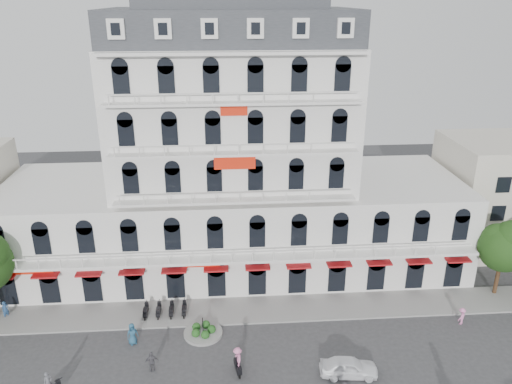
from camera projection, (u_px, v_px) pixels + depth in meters
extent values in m
cube|color=gray|center=(238.00, 310.00, 44.03)|extent=(53.00, 4.00, 0.16)
cube|color=silver|center=(234.00, 222.00, 50.77)|extent=(45.00, 14.00, 9.00)
cube|color=silver|center=(232.00, 116.00, 46.74)|extent=(22.00, 12.00, 13.00)
cube|color=#2D3035|center=(231.00, 26.00, 43.81)|extent=(21.56, 11.76, 3.00)
cube|color=#2D3035|center=(230.00, 3.00, 43.12)|extent=(15.84, 8.64, 0.80)
cube|color=#AE151A|center=(237.00, 268.00, 44.17)|extent=(40.50, 1.00, 0.15)
cube|color=red|center=(235.00, 161.00, 41.98)|extent=(3.50, 0.10, 1.40)
cube|color=beige|center=(509.00, 193.00, 54.12)|extent=(14.00, 10.00, 12.00)
cylinder|color=gray|center=(203.00, 333.00, 41.03)|extent=(3.20, 3.20, 0.24)
cylinder|color=black|center=(203.00, 325.00, 40.74)|extent=(0.08, 0.08, 1.40)
sphere|color=#204C19|center=(212.00, 329.00, 40.96)|extent=(0.70, 0.70, 0.70)
sphere|color=#204C19|center=(206.00, 325.00, 41.54)|extent=(0.70, 0.70, 0.70)
sphere|color=#204C19|center=(196.00, 327.00, 41.26)|extent=(0.70, 0.70, 0.70)
sphere|color=#204C19|center=(196.00, 333.00, 40.50)|extent=(0.70, 0.70, 0.70)
sphere|color=#204C19|center=(205.00, 335.00, 40.30)|extent=(0.70, 0.70, 0.70)
cylinder|color=#382314|center=(497.00, 278.00, 46.00)|extent=(0.36, 0.36, 3.43)
sphere|color=#173711|center=(503.00, 248.00, 44.86)|extent=(4.37, 4.37, 4.37)
sphere|color=#173711|center=(498.00, 240.00, 44.88)|extent=(3.12, 3.12, 3.12)
imported|color=white|center=(349.00, 367.00, 36.41)|extent=(4.37, 2.10, 1.44)
imported|color=slate|center=(48.00, 382.00, 34.24)|extent=(0.69, 0.66, 1.59)
cube|color=black|center=(238.00, 367.00, 36.68)|extent=(0.59, 1.54, 0.35)
torus|color=black|center=(239.00, 375.00, 36.28)|extent=(0.22, 0.61, 0.60)
torus|color=black|center=(236.00, 365.00, 37.27)|extent=(0.22, 0.61, 0.60)
imported|color=pink|center=(238.00, 358.00, 36.39)|extent=(0.83, 1.22, 1.76)
imported|color=#265474|center=(132.00, 334.00, 39.65)|extent=(1.08, 0.97, 1.86)
imported|color=#535259|center=(152.00, 362.00, 36.74)|extent=(1.07, 0.62, 1.71)
imported|color=pink|center=(462.00, 316.00, 42.11)|extent=(1.12, 1.06, 1.52)
imported|color=#2A4F80|center=(6.00, 310.00, 42.86)|extent=(0.67, 0.71, 1.63)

